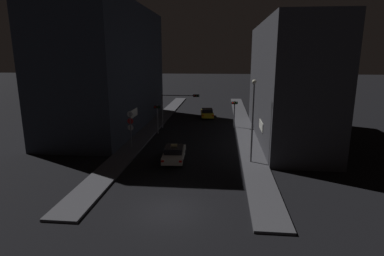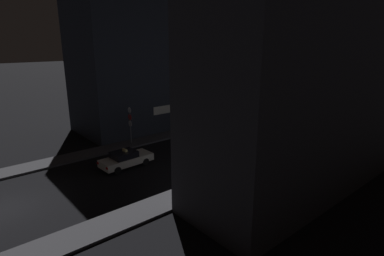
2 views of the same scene
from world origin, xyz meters
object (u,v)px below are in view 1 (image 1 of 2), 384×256
object	(u,v)px
traffic_light_overhead	(178,103)
sign_pole_left	(131,126)
traffic_light_left_kerb	(157,113)
taxi	(174,153)
far_car	(207,113)
street_lamp_near_block	(253,114)
traffic_light_right_kerb	(234,109)

from	to	relation	value
traffic_light_overhead	sign_pole_left	world-z (taller)	traffic_light_overhead
traffic_light_overhead	sign_pole_left	xyz separation A→B (m)	(-3.42, -9.69, -0.98)
traffic_light_overhead	traffic_light_left_kerb	world-z (taller)	traffic_light_overhead
taxi	far_car	bearing A→B (deg)	84.64
far_car	traffic_light_overhead	bearing A→B (deg)	-114.76
taxi	far_car	size ratio (longest dim) A/B	0.98
taxi	traffic_light_left_kerb	distance (m)	10.70
taxi	street_lamp_near_block	size ratio (longest dim) A/B	0.63
taxi	street_lamp_near_block	distance (m)	7.83
far_car	traffic_light_overhead	world-z (taller)	traffic_light_overhead
traffic_light_left_kerb	far_car	bearing A→B (deg)	62.58
far_car	sign_pole_left	distance (m)	18.62
traffic_light_overhead	street_lamp_near_block	xyz separation A→B (m)	(8.41, -12.99, 1.09)
taxi	traffic_light_overhead	distance (m)	13.38
street_lamp_near_block	traffic_light_overhead	bearing A→B (deg)	122.93
traffic_light_overhead	street_lamp_near_block	size ratio (longest dim) A/B	0.68
traffic_light_overhead	traffic_light_left_kerb	distance (m)	3.81
traffic_light_overhead	traffic_light_right_kerb	bearing A→B (deg)	6.40
taxi	far_car	xyz separation A→B (m)	(1.93, 20.54, -0.00)
traffic_light_left_kerb	sign_pole_left	size ratio (longest dim) A/B	0.95
taxi	traffic_light_overhead	xyz separation A→B (m)	(-1.54, 13.01, 2.68)
far_car	sign_pole_left	bearing A→B (deg)	-111.83
sign_pole_left	taxi	bearing A→B (deg)	-33.82
far_car	street_lamp_near_block	world-z (taller)	street_lamp_near_block
sign_pole_left	far_car	bearing A→B (deg)	68.17
traffic_light_overhead	traffic_light_left_kerb	bearing A→B (deg)	-123.38
traffic_light_left_kerb	sign_pole_left	xyz separation A→B (m)	(-1.38, -6.59, -0.14)
taxi	far_car	world-z (taller)	taxi
traffic_light_right_kerb	street_lamp_near_block	world-z (taller)	street_lamp_near_block
far_car	street_lamp_near_block	xyz separation A→B (m)	(4.94, -20.52, 3.77)
sign_pole_left	street_lamp_near_block	distance (m)	12.46
taxi	traffic_light_right_kerb	world-z (taller)	traffic_light_right_kerb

